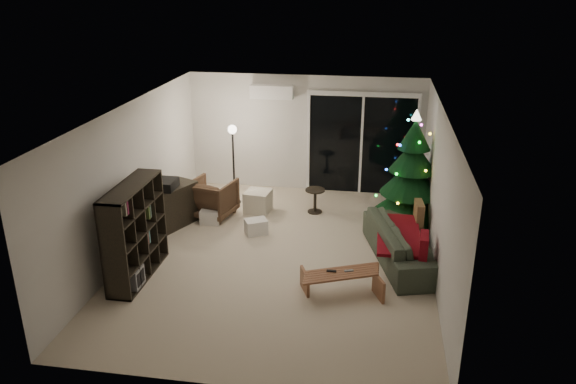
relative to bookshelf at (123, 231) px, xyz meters
name	(u,v)px	position (x,y,z in m)	size (l,w,h in m)	color
room	(317,172)	(2.71, 2.48, 0.26)	(6.50, 7.51, 2.60)	beige
bookshelf	(123,231)	(0.00, 0.00, 0.00)	(0.38, 1.52, 1.52)	black
media_cabinet	(167,208)	(0.00, 1.78, -0.37)	(0.47, 1.25, 0.78)	black
stereo	(165,184)	(0.00, 1.78, 0.11)	(0.40, 0.47, 0.17)	black
armchair	(212,198)	(0.67, 2.45, -0.39)	(0.80, 0.82, 0.75)	brown
ottoman	(258,201)	(1.50, 2.81, -0.54)	(0.48, 0.48, 0.43)	#C3B59A
cardboard_box_a	(211,216)	(0.73, 2.12, -0.63)	(0.37, 0.28, 0.27)	white
cardboard_box_b	(256,227)	(1.68, 1.80, -0.62)	(0.39, 0.29, 0.27)	white
side_table	(315,201)	(2.62, 2.96, -0.52)	(0.39, 0.39, 0.49)	black
floor_lamp	(234,166)	(0.92, 3.20, 0.03)	(0.25, 0.25, 1.58)	black
sofa	(404,243)	(4.30, 1.18, -0.44)	(2.19, 0.86, 0.64)	#46553D
sofa_throw	(399,234)	(4.20, 1.18, -0.30)	(0.68, 1.58, 0.05)	maroon
cushion_a	(419,214)	(4.55, 1.83, -0.18)	(0.13, 0.42, 0.42)	olive
cushion_b	(424,247)	(4.55, 0.53, -0.18)	(0.13, 0.42, 0.42)	maroon
coffee_table	(341,283)	(3.36, -0.05, -0.58)	(1.15, 0.40, 0.36)	brown
remote_a	(332,271)	(3.21, -0.05, -0.39)	(0.14, 0.04, 0.02)	black
remote_b	(349,271)	(3.46, 0.00, -0.39)	(0.13, 0.04, 0.02)	slate
christmas_tree	(412,170)	(4.42, 2.55, 0.36)	(1.39, 1.39, 2.24)	#0D3F1A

